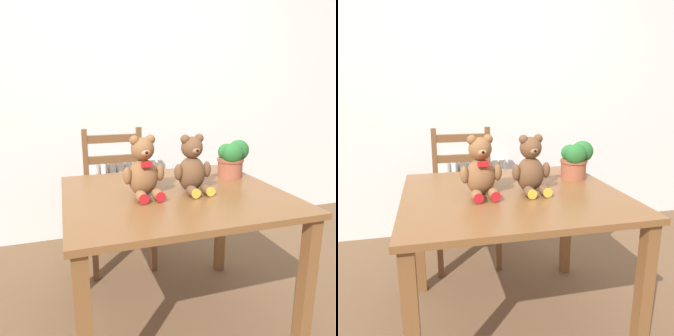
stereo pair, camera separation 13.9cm
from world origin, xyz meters
TOP-DOWN VIEW (x-y plane):
  - wall_back at (0.00, 1.82)m, footprint 8.00×0.04m
  - radiator at (-0.03, 1.75)m, footprint 0.57×0.10m
  - dining_table at (0.00, 0.49)m, footprint 1.11×0.97m
  - wooden_chair_behind at (-0.17, 1.32)m, footprint 0.46×0.45m
  - teddy_bear_left at (-0.16, 0.48)m, footprint 0.21×0.22m
  - teddy_bear_right at (0.10, 0.48)m, footprint 0.21×0.21m
  - potted_plant at (0.43, 0.66)m, footprint 0.20×0.17m

SIDE VIEW (x-z plane):
  - radiator at x=-0.03m, z-range -0.03..0.64m
  - wooden_chair_behind at x=-0.17m, z-range -0.02..0.98m
  - dining_table at x=0.00m, z-range 0.28..1.05m
  - potted_plant at x=0.43m, z-range 0.78..1.00m
  - teddy_bear_right at x=0.10m, z-range 0.76..1.05m
  - teddy_bear_left at x=-0.16m, z-range 0.76..1.06m
  - wall_back at x=0.00m, z-range 0.00..2.60m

